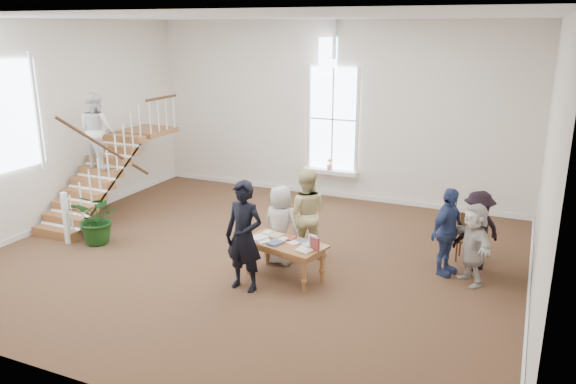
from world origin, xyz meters
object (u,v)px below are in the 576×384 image
at_px(police_officer, 244,236).
at_px(person_yellow, 305,213).
at_px(elderly_woman, 281,225).
at_px(woman_cluster_a, 447,232).
at_px(woman_cluster_b, 477,231).
at_px(library_table, 284,246).
at_px(side_chair, 469,235).
at_px(woman_cluster_c, 473,244).
at_px(floor_plant, 98,218).

bearing_deg(police_officer, person_yellow, 81.81).
xyz_separation_m(police_officer, elderly_woman, (0.10, 1.25, -0.20)).
height_order(police_officer, person_yellow, police_officer).
distance_m(woman_cluster_a, woman_cluster_b, 0.66).
bearing_deg(woman_cluster_a, library_table, 139.35).
height_order(police_officer, side_chair, police_officer).
bearing_deg(woman_cluster_a, woman_cluster_c, -91.04).
bearing_deg(side_chair, floor_plant, -157.79).
bearing_deg(elderly_woman, floor_plant, 16.58).
bearing_deg(library_table, woman_cluster_c, 34.63).
bearing_deg(floor_plant, elderly_woman, 9.35).
relative_size(woman_cluster_c, side_chair, 1.63).
distance_m(person_yellow, woman_cluster_c, 3.12).
distance_m(person_yellow, floor_plant, 4.31).
xyz_separation_m(elderly_woman, woman_cluster_b, (3.41, 1.20, -0.01)).
bearing_deg(police_officer, woman_cluster_a, 38.02).
distance_m(police_officer, woman_cluster_c, 3.95).
xyz_separation_m(person_yellow, woman_cluster_b, (3.11, 0.70, -0.13)).
bearing_deg(library_table, floor_plant, -165.51).
bearing_deg(woman_cluster_a, elderly_woman, 126.11).
distance_m(floor_plant, side_chair, 7.42).
xyz_separation_m(library_table, person_yellow, (-0.05, 1.10, 0.27)).
height_order(person_yellow, woman_cluster_a, person_yellow).
distance_m(woman_cluster_a, floor_plant, 6.92).
height_order(library_table, police_officer, police_officer).
xyz_separation_m(elderly_woman, person_yellow, (0.30, 0.50, 0.12)).
bearing_deg(library_table, police_officer, -110.49).
relative_size(person_yellow, side_chair, 1.96).
xyz_separation_m(elderly_woman, woman_cluster_a, (2.94, 0.75, 0.05)).
relative_size(library_table, woman_cluster_b, 1.06).
bearing_deg(library_table, woman_cluster_b, 44.49).
height_order(floor_plant, side_chair, floor_plant).
relative_size(library_table, person_yellow, 0.91).
relative_size(person_yellow, floor_plant, 1.59).
relative_size(person_yellow, woman_cluster_c, 1.20).
xyz_separation_m(person_yellow, woman_cluster_c, (3.11, 0.05, -0.15)).
xyz_separation_m(police_officer, woman_cluster_a, (3.04, 2.00, -0.15)).
bearing_deg(woman_cluster_b, floor_plant, -30.75).
height_order(woman_cluster_a, floor_plant, woman_cluster_a).
bearing_deg(floor_plant, woman_cluster_a, 11.51).
relative_size(library_table, police_officer, 0.83).
relative_size(police_officer, floor_plant, 1.74).
bearing_deg(elderly_woman, library_table, 127.12).
height_order(elderly_woman, side_chair, elderly_woman).
distance_m(woman_cluster_c, floor_plant, 7.35).
bearing_deg(police_officer, woman_cluster_b, 39.56).
height_order(elderly_woman, floor_plant, elderly_woman).
bearing_deg(woman_cluster_c, police_officer, -98.28).
height_order(library_table, side_chair, side_chair).
relative_size(library_table, floor_plant, 1.45).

